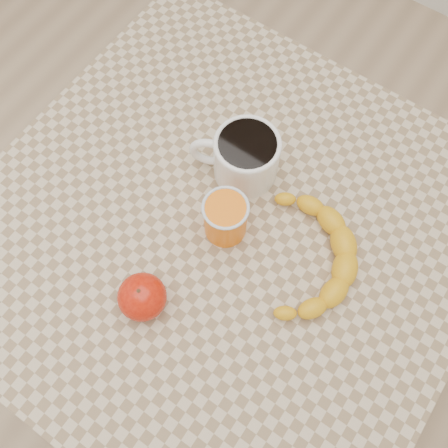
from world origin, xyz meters
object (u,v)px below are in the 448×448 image
Objects in this scene: coffee_mug at (245,156)px; table at (224,247)px; banana at (310,257)px; orange_juice_glass at (225,218)px; apple at (142,297)px.

table is at bearing -72.65° from coffee_mug.
orange_juice_glass is at bearing 169.48° from banana.
coffee_mug reaches higher than orange_juice_glass.
apple is 0.28× the size of banana.
banana is at bearing 49.15° from apple.
table is 9.47× the size of orange_juice_glass.
coffee_mug reaches higher than table.
apple is at bearing -89.26° from coffee_mug.
table is 0.13m from orange_juice_glass.
orange_juice_glass is 0.17m from apple.
orange_juice_glass is 0.28× the size of banana.
banana is (0.17, 0.20, -0.01)m from apple.
banana is at bearing -23.85° from coffee_mug.
apple is (-0.03, -0.17, -0.01)m from orange_juice_glass.
apple is (0.00, -0.28, -0.02)m from coffee_mug.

